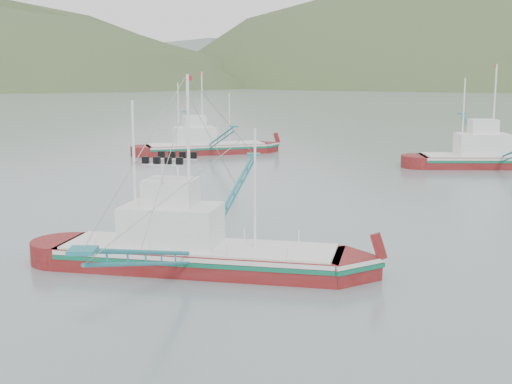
{
  "coord_description": "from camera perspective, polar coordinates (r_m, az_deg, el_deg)",
  "views": [
    {
      "loc": [
        0.33,
        -36.06,
        10.59
      ],
      "look_at": [
        0.0,
        6.0,
        3.2
      ],
      "focal_mm": 50.0,
      "sensor_mm": 36.0,
      "label": 1
    }
  ],
  "objects": [
    {
      "name": "ridge_distant",
      "position": [
        596.89,
        3.34,
        8.93
      ],
      "size": [
        960.0,
        400.0,
        240.0
      ],
      "primitive_type": "ellipsoid",
      "color": "slate",
      "rests_on": "ground"
    },
    {
      "name": "ground",
      "position": [
        37.58,
        -0.07,
        -6.4
      ],
      "size": [
        1200.0,
        1200.0,
        0.0
      ],
      "primitive_type": "plane",
      "color": "slate",
      "rests_on": "ground"
    },
    {
      "name": "bg_boat_far",
      "position": [
        88.38,
        -4.07,
        4.4
      ],
      "size": [
        15.28,
        26.11,
        10.84
      ],
      "rotation": [
        0.0,
        0.0,
        0.3
      ],
      "color": "#640F0F",
      "rests_on": "ground"
    },
    {
      "name": "bg_boat_right",
      "position": [
        80.16,
        18.54,
        3.02
      ],
      "size": [
        16.08,
        29.08,
        11.76
      ],
      "rotation": [
        0.0,
        0.0,
        -0.01
      ],
      "color": "#640F0F",
      "rests_on": "ground"
    },
    {
      "name": "main_boat",
      "position": [
        37.68,
        -4.85,
        -3.31
      ],
      "size": [
        15.56,
        26.98,
        11.04
      ],
      "rotation": [
        0.0,
        0.0,
        -0.2
      ],
      "color": "#640F0F",
      "rests_on": "ground"
    }
  ]
}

